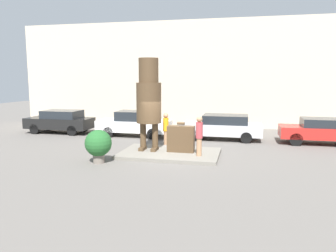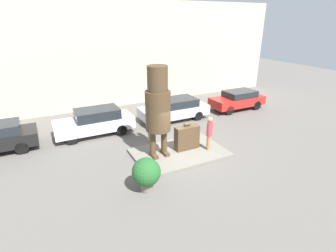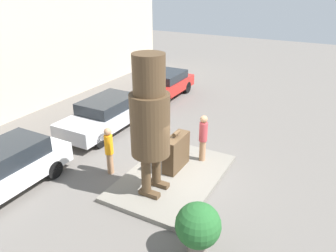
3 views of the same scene
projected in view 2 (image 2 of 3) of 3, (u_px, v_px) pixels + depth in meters
The scene contains 11 objects.
ground_plane at pixel (179, 154), 13.26m from camera, with size 60.00×60.00×0.00m, color #605B56.
pedestal at pixel (180, 153), 13.23m from camera, with size 4.56×2.96×0.15m.
building_backdrop at pixel (119, 55), 19.63m from camera, with size 28.00×0.60×7.69m.
statue_figure at pixel (158, 105), 11.96m from camera, with size 1.17×1.17×4.34m.
giant_suitcase at pixel (187, 138), 13.28m from camera, with size 1.26×0.45×1.41m.
tourist at pixel (209, 132), 13.04m from camera, with size 0.30×0.30×1.77m.
parked_car_white at pixel (95, 121), 15.24m from camera, with size 4.47×1.71×1.56m.
parked_car_silver at pixel (175, 109), 17.57m from camera, with size 4.61×1.85×1.45m.
parked_car_red at pixel (238, 99), 19.62m from camera, with size 4.13×1.70×1.41m.
planter_pot at pixel (146, 173), 10.14m from camera, with size 1.13×1.13×1.42m.
worker_hivis at pixel (150, 125), 14.35m from camera, with size 0.30×0.30×1.74m.
Camera 2 is at (-5.80, -10.22, 6.34)m, focal length 28.00 mm.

